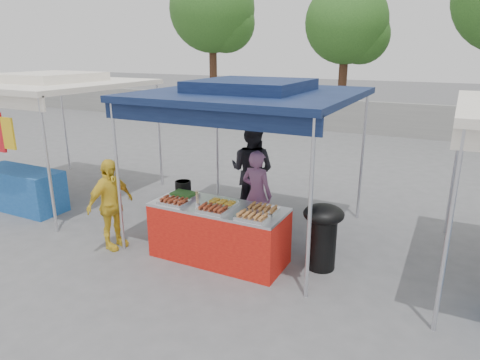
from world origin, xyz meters
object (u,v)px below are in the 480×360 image
at_px(vendor_table, 219,233).
at_px(helper_man, 252,170).
at_px(cooking_pot, 183,186).
at_px(wok_burner, 323,231).
at_px(vendor_woman, 257,195).
at_px(customer_person, 111,204).

xyz_separation_m(vendor_table, helper_man, (-0.31, 1.81, 0.46)).
xyz_separation_m(vendor_table, cooking_pot, (-0.86, 0.37, 0.50)).
xyz_separation_m(wok_burner, helper_man, (-1.76, 1.38, 0.32)).
height_order(cooking_pot, vendor_woman, vendor_woman).
bearing_deg(cooking_pot, wok_burner, 1.36).
bearing_deg(wok_burner, vendor_woman, 154.48).
bearing_deg(cooking_pot, customer_person, -136.45).
height_order(vendor_table, vendor_woman, vendor_woman).
xyz_separation_m(cooking_pot, vendor_woman, (1.02, 0.62, -0.18)).
height_order(cooking_pot, wok_burner, cooking_pot).
bearing_deg(vendor_woman, cooking_pot, 37.51).
relative_size(cooking_pot, helper_man, 0.14).
height_order(cooking_pot, customer_person, customer_person).
bearing_deg(helper_man, vendor_woman, 122.00).
bearing_deg(helper_man, wok_burner, 143.66).
relative_size(helper_man, customer_person, 1.23).
xyz_separation_m(vendor_table, wok_burner, (1.45, 0.43, 0.15)).
bearing_deg(vendor_woman, helper_man, -53.40).
xyz_separation_m(cooking_pot, helper_man, (0.55, 1.43, -0.03)).
xyz_separation_m(helper_man, customer_person, (-1.37, -2.22, -0.17)).
bearing_deg(cooking_pot, helper_man, 69.06).
bearing_deg(cooking_pot, vendor_table, -23.41).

